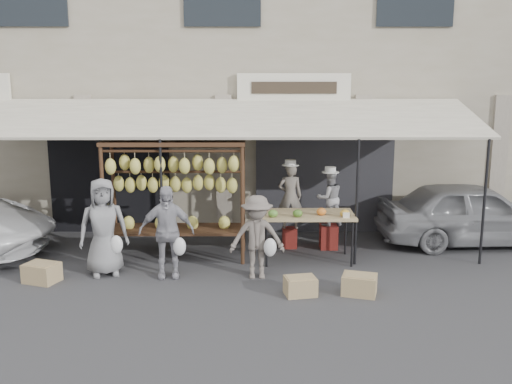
# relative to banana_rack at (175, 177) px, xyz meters

# --- Properties ---
(ground_plane) EXTENTS (90.00, 90.00, 0.00)m
(ground_plane) POSITION_rel_banana_rack_xyz_m (0.81, -1.50, -1.57)
(ground_plane) COLOR #2D2D30
(shophouse) EXTENTS (24.00, 6.15, 7.30)m
(shophouse) POSITION_rel_banana_rack_xyz_m (0.81, 4.99, 2.08)
(shophouse) COLOR #A29987
(shophouse) RESTS_ON ground_plane
(awning) EXTENTS (10.00, 2.35, 2.92)m
(awning) POSITION_rel_banana_rack_xyz_m (0.81, 0.78, 1.00)
(awning) COLOR silver
(awning) RESTS_ON ground_plane
(banana_rack) EXTENTS (2.60, 0.90, 2.24)m
(banana_rack) POSITION_rel_banana_rack_xyz_m (0.00, 0.00, 0.00)
(banana_rack) COLOR #3B2113
(banana_rack) RESTS_ON ground_plane
(produce_table) EXTENTS (1.70, 0.90, 1.04)m
(produce_table) POSITION_rel_banana_rack_xyz_m (2.45, -0.16, -0.71)
(produce_table) COLOR tan
(produce_table) RESTS_ON ground_plane
(vendor_left) EXTENTS (0.48, 0.32, 1.30)m
(vendor_left) POSITION_rel_banana_rack_xyz_m (2.17, 0.70, -0.51)
(vendor_left) COLOR slate
(vendor_left) RESTS_ON stool_left
(vendor_right) EXTENTS (0.61, 0.53, 1.10)m
(vendor_right) POSITION_rel_banana_rack_xyz_m (2.95, 0.64, -0.54)
(vendor_right) COLOR #A3A2A7
(vendor_right) RESTS_ON stool_right
(customer_left) EXTENTS (0.95, 0.76, 1.69)m
(customer_left) POSITION_rel_banana_rack_xyz_m (-1.12, -0.88, -0.73)
(customer_left) COLOR gray
(customer_left) RESTS_ON ground_plane
(customer_mid) EXTENTS (0.97, 0.50, 1.59)m
(customer_mid) POSITION_rel_banana_rack_xyz_m (-0.03, -1.00, -0.77)
(customer_mid) COLOR #9F9DA6
(customer_mid) RESTS_ON ground_plane
(customer_right) EXTENTS (0.94, 0.56, 1.43)m
(customer_right) POSITION_rel_banana_rack_xyz_m (1.51, -1.06, -0.85)
(customer_right) COLOR #696059
(customer_right) RESTS_ON ground_plane
(stool_left) EXTENTS (0.37, 0.37, 0.40)m
(stool_left) POSITION_rel_banana_rack_xyz_m (2.17, 0.70, -1.37)
(stool_left) COLOR maroon
(stool_left) RESTS_ON ground_plane
(stool_right) EXTENTS (0.42, 0.42, 0.48)m
(stool_right) POSITION_rel_banana_rack_xyz_m (2.95, 0.64, -1.33)
(stool_right) COLOR maroon
(stool_right) RESTS_ON ground_plane
(crate_near_a) EXTENTS (0.54, 0.45, 0.29)m
(crate_near_a) POSITION_rel_banana_rack_xyz_m (2.19, -1.86, -1.43)
(crate_near_a) COLOR tan
(crate_near_a) RESTS_ON ground_plane
(crate_near_b) EXTENTS (0.62, 0.53, 0.32)m
(crate_near_b) POSITION_rel_banana_rack_xyz_m (3.12, -1.84, -1.41)
(crate_near_b) COLOR tan
(crate_near_b) RESTS_ON ground_plane
(crate_far) EXTENTS (0.64, 0.56, 0.32)m
(crate_far) POSITION_rel_banana_rack_xyz_m (-2.09, -1.26, -1.41)
(crate_far) COLOR tan
(crate_far) RESTS_ON ground_plane
(sedan) EXTENTS (3.88, 1.70, 1.30)m
(sedan) POSITION_rel_banana_rack_xyz_m (5.92, 0.93, -0.92)
(sedan) COLOR gray
(sedan) RESTS_ON ground_plane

